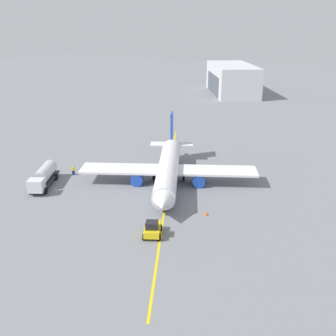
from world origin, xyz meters
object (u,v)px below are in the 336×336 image
object	(u,v)px
pushback_tug	(152,229)
refueling_worker	(73,170)
airplane	(168,169)
fuel_tanker	(44,176)
safety_cone_nose	(206,213)

from	to	relation	value
pushback_tug	refueling_worker	distance (m)	26.33
airplane	fuel_tanker	world-z (taller)	airplane
pushback_tug	safety_cone_nose	bearing A→B (deg)	154.99
safety_cone_nose	pushback_tug	bearing A→B (deg)	-25.01
airplane	pushback_tug	xyz separation A→B (m)	(16.50, 6.29, -1.54)
safety_cone_nose	airplane	bearing A→B (deg)	-127.59
refueling_worker	safety_cone_nose	world-z (taller)	refueling_worker
airplane	pushback_tug	distance (m)	17.73
airplane	safety_cone_nose	distance (m)	13.19
fuel_tanker	safety_cone_nose	world-z (taller)	fuel_tanker
airplane	pushback_tug	size ratio (longest dim) A/B	7.17
airplane	refueling_worker	xyz separation A→B (m)	(4.33, -17.05, -1.73)
fuel_tanker	airplane	bearing A→B (deg)	120.34
fuel_tanker	refueling_worker	xyz separation A→B (m)	(-6.23, 1.00, -0.90)
airplane	pushback_tug	world-z (taller)	airplane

